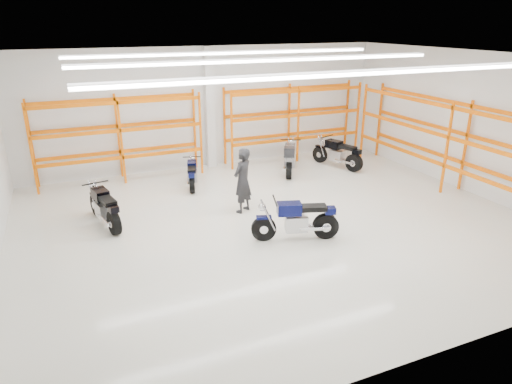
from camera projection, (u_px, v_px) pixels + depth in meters
name	position (u px, v px, depth m)	size (l,w,h in m)	color
ground	(275.00, 222.00, 12.91)	(14.00, 14.00, 0.00)	beige
room_shell	(277.00, 106.00, 11.78)	(14.02, 12.02, 4.51)	silver
motorcycle_main	(299.00, 220.00, 11.75)	(2.22, 1.02, 1.12)	black
motorcycle_back_a	(105.00, 208.00, 12.54)	(0.81, 2.20, 1.09)	black
motorcycle_back_b	(192.00, 175.00, 15.51)	(0.82, 1.85, 0.93)	black
motorcycle_back_c	(290.00, 158.00, 16.82)	(1.36, 2.20, 1.22)	black
motorcycle_back_d	(339.00, 154.00, 17.54)	(1.05, 2.22, 1.13)	black
standing_man	(243.00, 181.00, 13.32)	(0.71, 0.47, 1.95)	black
structural_column	(210.00, 109.00, 17.12)	(0.32, 0.32, 4.50)	white
pallet_racking_back_left	(119.00, 131.00, 15.74)	(5.67, 0.87, 3.00)	orange
pallet_racking_back_right	(294.00, 116.00, 18.25)	(5.67, 0.87, 3.00)	orange
pallet_racking_side	(458.00, 138.00, 14.66)	(0.87, 9.07, 3.00)	orange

